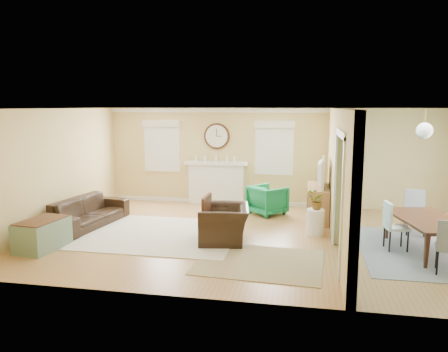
# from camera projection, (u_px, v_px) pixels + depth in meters

# --- Properties ---
(floor) EXTENTS (9.00, 9.00, 0.00)m
(floor) POSITION_uv_depth(u_px,v_px,m) (260.00, 237.00, 8.89)
(floor) COLOR #A3733E
(floor) RESTS_ON ground
(wall_back) EXTENTS (9.00, 0.02, 2.60)m
(wall_back) POSITION_uv_depth(u_px,v_px,m) (272.00, 157.00, 11.60)
(wall_back) COLOR tan
(wall_back) RESTS_ON ground
(wall_front) EXTENTS (9.00, 0.02, 2.60)m
(wall_front) POSITION_uv_depth(u_px,v_px,m) (237.00, 209.00, 5.77)
(wall_front) COLOR tan
(wall_front) RESTS_ON ground
(wall_left) EXTENTS (0.02, 6.00, 2.60)m
(wall_left) POSITION_uv_depth(u_px,v_px,m) (55.00, 169.00, 9.51)
(wall_left) COLOR tan
(wall_left) RESTS_ON ground
(ceiling) EXTENTS (9.00, 6.00, 0.02)m
(ceiling) POSITION_uv_depth(u_px,v_px,m) (262.00, 109.00, 8.48)
(ceiling) COLOR white
(ceiling) RESTS_ON wall_back
(partition) EXTENTS (0.17, 6.00, 2.60)m
(partition) POSITION_uv_depth(u_px,v_px,m) (338.00, 172.00, 8.67)
(partition) COLOR tan
(partition) RESTS_ON ground
(fireplace) EXTENTS (1.70, 0.30, 1.17)m
(fireplace) POSITION_uv_depth(u_px,v_px,m) (216.00, 182.00, 11.86)
(fireplace) COLOR white
(fireplace) RESTS_ON ground
(wall_clock) EXTENTS (0.70, 0.07, 0.70)m
(wall_clock) POSITION_uv_depth(u_px,v_px,m) (217.00, 136.00, 11.75)
(wall_clock) COLOR #452412
(wall_clock) RESTS_ON wall_back
(window_left) EXTENTS (1.05, 0.13, 1.42)m
(window_left) POSITION_uv_depth(u_px,v_px,m) (162.00, 142.00, 12.05)
(window_left) COLOR white
(window_left) RESTS_ON wall_back
(window_right) EXTENTS (1.05, 0.13, 1.42)m
(window_right) POSITION_uv_depth(u_px,v_px,m) (274.00, 144.00, 11.48)
(window_right) COLOR white
(window_right) RESTS_ON wall_back
(pendant) EXTENTS (0.30, 0.30, 0.55)m
(pendant) POSITION_uv_depth(u_px,v_px,m) (424.00, 131.00, 7.99)
(pendant) COLOR gold
(pendant) RESTS_ON ceiling
(rug_cream) EXTENTS (3.12, 2.70, 0.02)m
(rug_cream) POSITION_uv_depth(u_px,v_px,m) (162.00, 234.00, 9.10)
(rug_cream) COLOR beige
(rug_cream) RESTS_ON floor
(rug_jute) EXTENTS (2.21, 1.85, 0.01)m
(rug_jute) POSITION_uv_depth(u_px,v_px,m) (260.00, 262.00, 7.47)
(rug_jute) COLOR tan
(rug_jute) RESTS_ON floor
(rug_grey) EXTENTS (2.41, 3.01, 0.01)m
(rug_grey) POSITION_uv_depth(u_px,v_px,m) (428.00, 252.00, 8.00)
(rug_grey) COLOR gray
(rug_grey) RESTS_ON floor
(sofa) EXTENTS (1.13, 2.26, 0.63)m
(sofa) POSITION_uv_depth(u_px,v_px,m) (88.00, 212.00, 9.73)
(sofa) COLOR black
(sofa) RESTS_ON floor
(eames_chair) EXTENTS (1.12, 1.23, 0.71)m
(eames_chair) POSITION_uv_depth(u_px,v_px,m) (224.00, 224.00, 8.59)
(eames_chair) COLOR black
(eames_chair) RESTS_ON floor
(green_chair) EXTENTS (1.10, 1.10, 0.72)m
(green_chair) POSITION_uv_depth(u_px,v_px,m) (267.00, 200.00, 10.75)
(green_chair) COLOR #007234
(green_chair) RESTS_ON floor
(trunk) EXTENTS (0.71, 1.05, 0.57)m
(trunk) POSITION_uv_depth(u_px,v_px,m) (42.00, 234.00, 8.13)
(trunk) COLOR slate
(trunk) RESTS_ON floor
(credenza) EXTENTS (0.49, 1.44, 0.80)m
(credenza) POSITION_uv_depth(u_px,v_px,m) (318.00, 203.00, 10.24)
(credenza) COLOR #A87642
(credenza) RESTS_ON floor
(tv) EXTENTS (0.20, 1.15, 0.66)m
(tv) POSITION_uv_depth(u_px,v_px,m) (318.00, 172.00, 10.13)
(tv) COLOR black
(tv) RESTS_ON credenza
(garden_stool) EXTENTS (0.36, 0.36, 0.54)m
(garden_stool) POSITION_uv_depth(u_px,v_px,m) (315.00, 222.00, 9.06)
(garden_stool) COLOR white
(garden_stool) RESTS_ON floor
(potted_plant) EXTENTS (0.39, 0.35, 0.38)m
(potted_plant) POSITION_uv_depth(u_px,v_px,m) (316.00, 200.00, 8.99)
(potted_plant) COLOR #337F33
(potted_plant) RESTS_ON garden_stool
(dining_table) EXTENTS (1.37, 1.98, 0.64)m
(dining_table) POSITION_uv_depth(u_px,v_px,m) (429.00, 235.00, 7.95)
(dining_table) COLOR #452412
(dining_table) RESTS_ON floor
(dining_chair_n) EXTENTS (0.44, 0.44, 0.92)m
(dining_chair_n) POSITION_uv_depth(u_px,v_px,m) (415.00, 209.00, 9.02)
(dining_chair_n) COLOR gray
(dining_chair_n) RESTS_ON floor
(dining_chair_w) EXTENTS (0.45, 0.45, 0.90)m
(dining_chair_w) POSITION_uv_depth(u_px,v_px,m) (397.00, 222.00, 8.04)
(dining_chair_w) COLOR white
(dining_chair_w) RESTS_ON floor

